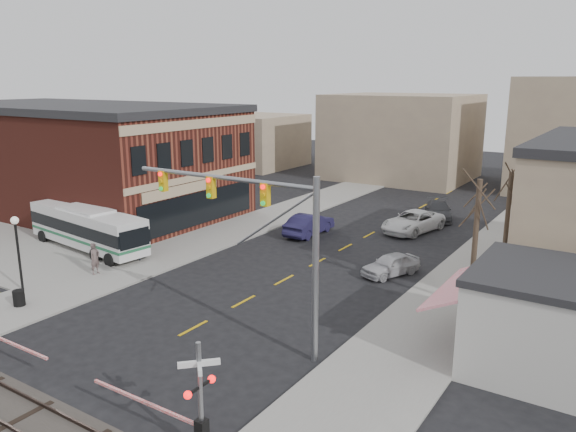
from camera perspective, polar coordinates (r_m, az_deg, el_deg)
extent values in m
plane|color=black|center=(26.81, -12.55, -12.60)|extent=(160.00, 160.00, 0.00)
cube|color=gray|center=(46.93, -3.38, -0.71)|extent=(5.00, 60.00, 0.12)
cube|color=gray|center=(39.20, 19.69, -4.44)|extent=(5.00, 60.00, 0.12)
cube|color=#2D231E|center=(22.88, -26.77, -18.42)|extent=(160.00, 0.08, 0.14)
cube|color=#2D231E|center=(23.49, -23.64, -17.20)|extent=(160.00, 0.08, 0.14)
cube|color=maroon|center=(55.62, -20.75, 5.36)|extent=(30.00, 15.00, 9.00)
cube|color=#262628|center=(55.21, -21.18, 10.29)|extent=(30.40, 15.40, 0.60)
cube|color=tan|center=(44.54, -9.06, 3.94)|extent=(0.10, 15.00, 0.50)
cube|color=tan|center=(44.04, -9.27, 9.20)|extent=(0.10, 15.00, 0.70)
cube|color=black|center=(45.02, -8.94, 0.80)|extent=(0.08, 13.00, 2.60)
cube|color=red|center=(25.91, 16.99, -6.62)|extent=(1.68, 6.00, 0.87)
cylinder|color=#382B21|center=(30.54, 18.45, -2.67)|extent=(0.28, 0.28, 6.75)
cylinder|color=#382B21|center=(36.20, 21.34, -0.77)|extent=(0.28, 0.28, 6.30)
cylinder|color=#382B21|center=(43.79, 23.85, 1.99)|extent=(0.28, 0.28, 7.20)
cube|color=silver|center=(41.75, -19.74, -1.06)|extent=(11.36, 3.73, 2.43)
cube|color=black|center=(41.72, -19.76, -0.87)|extent=(11.41, 3.77, 0.84)
cube|color=#226740|center=(41.90, -19.67, -1.85)|extent=(11.41, 3.77, 0.19)
cylinder|color=black|center=(42.06, -19.61, -2.64)|extent=(1.21, 2.51, 0.93)
cylinder|color=gray|center=(23.26, 2.82, -5.73)|extent=(0.28, 0.28, 8.00)
cylinder|color=gray|center=(25.12, -6.83, 3.91)|extent=(9.82, 0.20, 0.20)
cube|color=gold|center=(23.76, -2.32, 2.20)|extent=(0.35, 0.30, 1.00)
cube|color=gold|center=(25.58, -7.82, 2.92)|extent=(0.35, 0.30, 1.00)
cube|color=gold|center=(27.61, -12.56, 3.51)|extent=(0.35, 0.30, 1.00)
cube|color=#FF0C0C|center=(26.50, -26.37, -11.48)|extent=(5.00, 0.10, 0.10)
cylinder|color=gray|center=(18.57, -8.87, -18.11)|extent=(0.16, 0.16, 4.00)
cube|color=silver|center=(17.92, -9.03, -14.57)|extent=(1.00, 1.00, 0.18)
cube|color=silver|center=(17.92, -9.03, -14.57)|extent=(1.00, 1.00, 0.18)
sphere|color=#FF0C0C|center=(17.97, -10.15, -17.47)|extent=(0.26, 0.26, 0.26)
sphere|color=#FF0C0C|center=(18.66, -7.76, -16.10)|extent=(0.26, 0.26, 0.26)
cube|color=black|center=(19.06, -8.76, -20.41)|extent=(0.35, 0.35, 0.50)
cube|color=#FF0C0C|center=(20.64, -14.45, -17.80)|extent=(5.00, 0.10, 0.10)
cylinder|color=black|center=(34.96, -25.66, -3.74)|extent=(0.14, 0.14, 3.89)
sphere|color=silver|center=(34.44, -26.02, -0.40)|extent=(0.44, 0.44, 0.44)
cylinder|color=black|center=(33.05, -25.67, -7.51)|extent=(0.60, 0.60, 0.84)
imported|color=#B6B5BB|center=(35.13, 10.40, -4.88)|extent=(3.03, 4.26, 1.35)
imported|color=#1B173B|center=(43.39, 2.16, -0.84)|extent=(1.77, 5.06, 1.67)
imported|color=white|center=(45.29, 12.57, -0.56)|extent=(3.92, 6.37, 1.65)
imported|color=#3F4045|center=(49.99, 15.03, 0.54)|extent=(3.83, 5.54, 1.49)
imported|color=#62504E|center=(36.30, -19.02, -4.11)|extent=(0.56, 0.77, 1.95)
imported|color=#323D58|center=(38.21, -15.15, -3.05)|extent=(1.10, 1.01, 1.81)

